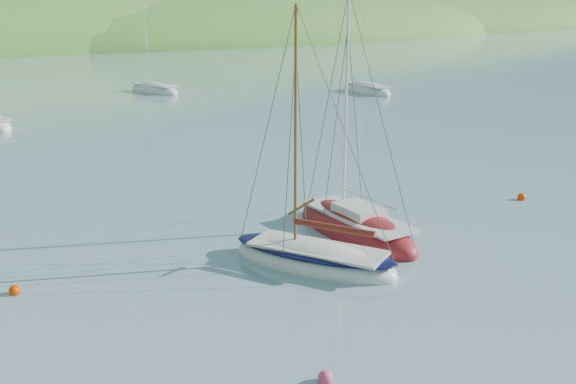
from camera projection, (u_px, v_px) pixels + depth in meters
ground at (473, 332)px, 19.01m from camera, size 700.00×700.00×0.00m
daysailer_white at (314, 259)px, 23.83m from camera, size 4.87×6.94×10.04m
sloop_red at (355, 229)px, 27.04m from camera, size 3.24×7.49×10.76m
distant_sloop_b at (154, 91)px, 71.23m from camera, size 4.03×7.81×10.61m
distant_sloop_d at (366, 91)px, 70.88m from camera, size 4.01×8.31×11.39m
mooring_buoys at (336, 266)px, 23.52m from camera, size 23.48×10.76×0.41m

